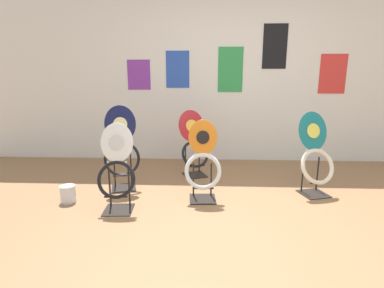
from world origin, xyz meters
The scene contains 8 objects.
ground_plane centered at (0.00, 0.00, 0.00)m, with size 14.00×14.00×0.00m, color #8E6642.
wall_back centered at (0.00, 2.25, 1.30)m, with size 8.00×0.07×2.60m.
toilet_seat_display_teal_sax centered at (0.84, 0.88, 0.41)m, with size 0.46×0.41×0.92m.
toilet_seat_display_crimson_swirl centered at (-0.54, 1.48, 0.40)m, with size 0.46×0.45×0.86m.
toilet_seat_display_white_plain centered at (-1.25, 0.37, 0.41)m, with size 0.38×0.31×0.87m.
toilet_seat_display_navy_moon centered at (-1.35, 0.95, 0.48)m, with size 0.43×0.35×0.99m.
toilet_seat_display_orange_sun centered at (-0.41, 0.66, 0.39)m, with size 0.40×0.30×0.87m.
paint_can centered at (-1.84, 0.53, 0.10)m, with size 0.16×0.16×0.18m.
Camera 1 is at (-0.38, -2.38, 1.34)m, focal length 28.00 mm.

